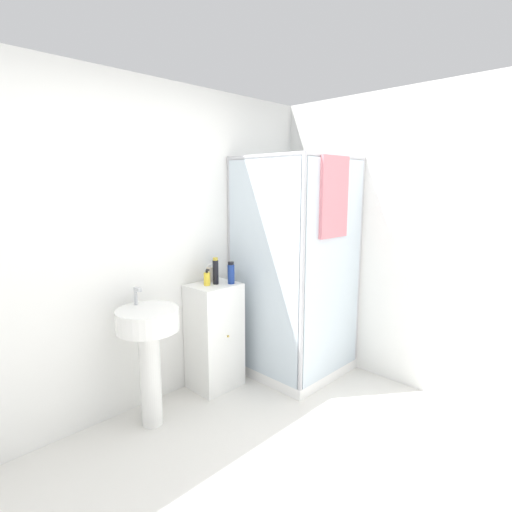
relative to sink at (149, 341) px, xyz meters
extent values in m
cube|color=white|center=(0.19, 0.32, 0.61)|extent=(6.40, 0.06, 2.50)
cube|color=white|center=(1.89, -1.38, 0.61)|extent=(0.06, 6.40, 2.50)
cube|color=white|center=(1.43, -0.15, -0.59)|extent=(0.87, 0.87, 0.09)
cylinder|color=#B2B2B7|center=(1.84, 0.27, 0.35)|extent=(0.04, 0.04, 1.97)
cylinder|color=#B2B2B7|center=(1.01, 0.27, 0.35)|extent=(0.04, 0.04, 1.97)
cylinder|color=#B2B2B7|center=(1.84, -0.56, 0.35)|extent=(0.04, 0.04, 1.97)
cylinder|color=#B2B2B7|center=(1.01, -0.56, 0.35)|extent=(0.04, 0.04, 1.97)
cylinder|color=#B2B2B7|center=(1.43, -0.56, 1.31)|extent=(0.83, 0.04, 0.04)
cylinder|color=#B2B2B7|center=(1.43, 0.27, 1.31)|extent=(0.83, 0.04, 0.04)
cylinder|color=#B2B2B7|center=(1.01, -0.15, 1.31)|extent=(0.04, 0.83, 0.04)
cylinder|color=#B2B2B7|center=(1.84, -0.15, 1.31)|extent=(0.04, 0.83, 0.04)
cube|color=silver|center=(1.43, -0.57, 0.37)|extent=(0.79, 0.01, 1.84)
cube|color=silver|center=(1.00, -0.15, 0.37)|extent=(0.01, 0.79, 1.84)
cylinder|color=#B7BABF|center=(1.64, 0.21, 0.19)|extent=(0.02, 0.02, 1.48)
cylinder|color=#B7BABF|center=(1.64, 0.16, 0.95)|extent=(0.07, 0.07, 0.04)
cube|color=#D1757F|center=(1.36, -0.59, 0.99)|extent=(0.36, 0.03, 0.65)
cube|color=white|center=(0.69, 0.11, -0.18)|extent=(0.40, 0.33, 0.91)
sphere|color=gold|center=(0.69, -0.06, -0.14)|extent=(0.02, 0.02, 0.02)
cylinder|color=white|center=(0.00, 0.00, -0.28)|extent=(0.15, 0.15, 0.72)
cylinder|color=white|center=(0.00, 0.00, 0.16)|extent=(0.44, 0.44, 0.15)
cylinder|color=#B7BABF|center=(0.00, 0.15, 0.30)|extent=(0.02, 0.02, 0.13)
cube|color=#B7BABF|center=(0.00, 0.12, 0.35)|extent=(0.02, 0.07, 0.02)
cylinder|color=yellow|center=(0.63, 0.12, 0.32)|extent=(0.05, 0.05, 0.11)
cylinder|color=black|center=(0.63, 0.12, 0.39)|extent=(0.02, 0.02, 0.02)
cube|color=black|center=(0.63, 0.11, 0.40)|extent=(0.01, 0.03, 0.01)
cylinder|color=black|center=(0.71, 0.11, 0.37)|extent=(0.05, 0.05, 0.20)
cylinder|color=gold|center=(0.71, 0.11, 0.48)|extent=(0.04, 0.04, 0.02)
cylinder|color=navy|center=(0.81, 0.03, 0.35)|extent=(0.06, 0.06, 0.16)
cylinder|color=black|center=(0.81, 0.03, 0.44)|extent=(0.05, 0.05, 0.02)
cylinder|color=beige|center=(0.72, 0.20, 0.33)|extent=(0.06, 0.06, 0.13)
cylinder|color=silver|center=(0.72, 0.20, 0.41)|extent=(0.02, 0.02, 0.02)
cube|color=silver|center=(0.72, 0.18, 0.42)|extent=(0.01, 0.03, 0.01)
camera|label=1|loc=(-1.36, -2.41, 1.08)|focal=28.00mm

